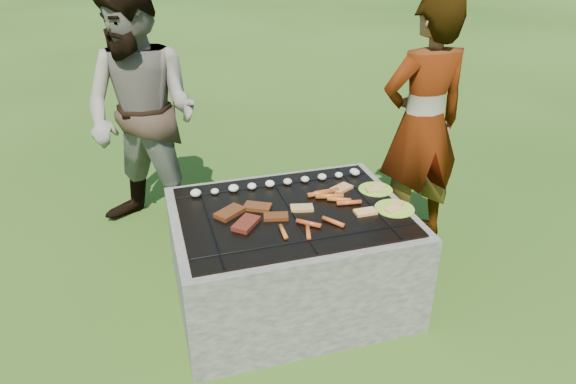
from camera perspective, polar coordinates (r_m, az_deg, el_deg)
name	(u,v)px	position (r m, az deg, el deg)	size (l,w,h in m)	color
lawn	(290,298)	(3.18, 0.26, -11.66)	(60.00, 60.00, 0.00)	#254310
fire_pit	(290,259)	(3.01, 0.27, -7.50)	(1.30, 1.00, 0.62)	gray
mushrooms	(281,182)	(3.10, -0.74, 1.12)	(1.06, 0.07, 0.04)	beige
pork_slabs	(248,215)	(2.78, -4.42, -2.56)	(0.40, 0.33, 0.02)	brown
sausages	(324,206)	(2.86, 4.06, -1.58)	(0.53, 0.47, 0.03)	orange
bread_on_grate	(335,201)	(2.92, 5.27, -1.01)	(0.45, 0.40, 0.02)	tan
plate_far	(376,190)	(3.10, 9.70, 0.25)	(0.22, 0.22, 0.03)	yellow
plate_near	(395,209)	(2.92, 11.75, -1.84)	(0.27, 0.27, 0.03)	yellow
cook	(422,125)	(3.53, 14.70, 7.21)	(0.61, 0.40, 1.68)	gray
bystander	(142,116)	(3.63, -15.87, 8.15)	(0.85, 0.66, 1.74)	gray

